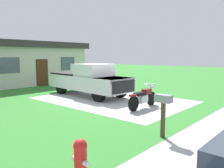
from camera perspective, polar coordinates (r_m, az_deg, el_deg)
name	(u,v)px	position (r m, az deg, el deg)	size (l,w,h in m)	color
ground_plane	(112,100)	(12.49, 0.02, -3.92)	(80.00, 80.00, 0.00)	#347E31
driveway_pad	(112,100)	(12.48, 0.02, -3.90)	(5.43, 7.91, 0.01)	#B6B6B6
motorcycle	(143,98)	(10.55, 7.72, -3.41)	(2.21, 0.70, 1.09)	black
pickup_truck	(88,80)	(13.79, -5.92, 1.09)	(2.33, 5.73, 1.90)	black
fire_hydrant	(81,162)	(4.51, -7.80, -18.63)	(0.32, 0.40, 0.87)	red
mailbox	(163,104)	(6.83, 12.63, -4.94)	(0.26, 0.48, 1.26)	#4C3823
neighbor_house	(26,62)	(21.03, -20.62, 5.01)	(9.60, 5.60, 3.50)	beige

